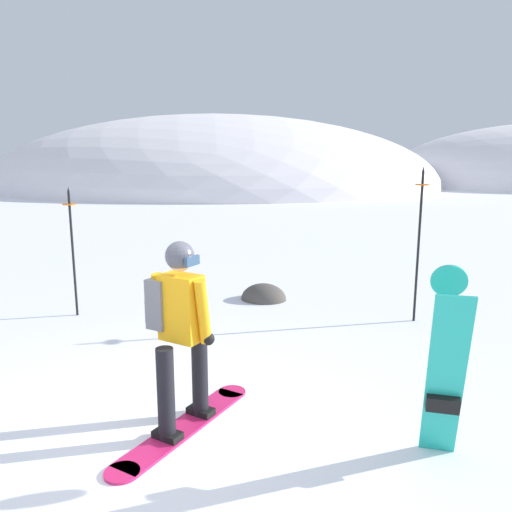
# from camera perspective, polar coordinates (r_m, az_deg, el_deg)

# --- Properties ---
(ground_plane) EXTENTS (300.00, 300.00, 0.00)m
(ground_plane) POSITION_cam_1_polar(r_m,az_deg,el_deg) (4.45, -13.33, -21.87)
(ground_plane) COLOR white
(ridge_peak_main) EXTENTS (35.29, 31.76, 11.19)m
(ridge_peak_main) POSITION_cam_1_polar(r_m,az_deg,el_deg) (41.53, -4.82, 7.96)
(ridge_peak_main) COLOR white
(ridge_peak_main) RESTS_ON ground
(snowboarder_main) EXTENTS (0.71, 1.78, 1.71)m
(snowboarder_main) POSITION_cam_1_polar(r_m,az_deg,el_deg) (4.46, -8.73, -8.42)
(snowboarder_main) COLOR #D11E5B
(snowboarder_main) RESTS_ON ground
(spare_snowboard) EXTENTS (0.28, 0.50, 1.60)m
(spare_snowboard) POSITION_cam_1_polar(r_m,az_deg,el_deg) (4.22, 20.79, -11.83)
(spare_snowboard) COLOR #23B7A3
(spare_snowboard) RESTS_ON ground
(piste_marker_near) EXTENTS (0.20, 0.20, 1.97)m
(piste_marker_near) POSITION_cam_1_polar(r_m,az_deg,el_deg) (8.01, -20.20, 1.36)
(piste_marker_near) COLOR black
(piste_marker_near) RESTS_ON ground
(piste_marker_far) EXTENTS (0.20, 0.20, 2.28)m
(piste_marker_far) POSITION_cam_1_polar(r_m,az_deg,el_deg) (7.60, 18.09, 2.22)
(piste_marker_far) COLOR black
(piste_marker_far) RESTS_ON ground
(rock_dark) EXTENTS (0.78, 0.66, 0.55)m
(rock_dark) POSITION_cam_1_polar(r_m,az_deg,el_deg) (8.61, 0.87, -4.96)
(rock_dark) COLOR #4C4742
(rock_dark) RESTS_ON ground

